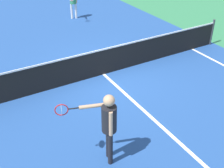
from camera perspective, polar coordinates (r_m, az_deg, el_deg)
name	(u,v)px	position (r m, az deg, el deg)	size (l,w,h in m)	color
ground_plane	(104,74)	(9.75, -1.70, 1.98)	(60.00, 60.00, 0.00)	#337F51
court_surface_inbounds	(104,74)	(9.74, -1.70, 1.99)	(10.62, 24.40, 0.00)	#234C93
line_center_service	(162,127)	(7.58, 10.07, -8.54)	(0.10, 6.40, 0.01)	white
net	(103,62)	(9.51, -1.74, 4.56)	(10.26, 0.09, 1.07)	#33383D
player_near	(108,122)	(5.91, -0.87, -7.61)	(1.14, 0.77, 1.76)	black
player_far	(73,0)	(14.92, -7.88, 16.49)	(0.72, 1.10, 1.56)	white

